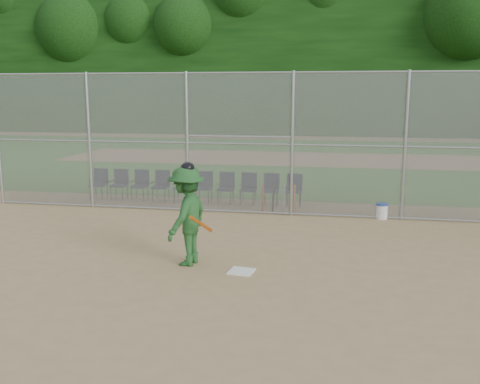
% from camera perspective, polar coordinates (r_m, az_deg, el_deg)
% --- Properties ---
extents(ground, '(100.00, 100.00, 0.00)m').
position_cam_1_polar(ground, '(10.55, -2.50, -8.37)').
color(ground, tan).
rests_on(ground, ground).
extents(grass_strip, '(100.00, 100.00, 0.00)m').
position_cam_1_polar(grass_strip, '(28.02, 5.80, 3.57)').
color(grass_strip, '#2C661E').
rests_on(grass_strip, ground).
extents(dirt_patch_far, '(24.00, 24.00, 0.00)m').
position_cam_1_polar(dirt_patch_far, '(28.02, 5.80, 3.57)').
color(dirt_patch_far, tan).
rests_on(dirt_patch_far, ground).
extents(backstop_fence, '(16.09, 0.09, 4.00)m').
position_cam_1_polar(backstop_fence, '(14.95, 1.75, 5.40)').
color(backstop_fence, gray).
rests_on(backstop_fence, ground).
extents(treeline, '(81.00, 60.00, 11.00)m').
position_cam_1_polar(treeline, '(29.87, 6.33, 14.55)').
color(treeline, black).
rests_on(treeline, ground).
extents(home_plate, '(0.52, 0.52, 0.02)m').
position_cam_1_polar(home_plate, '(10.47, 0.14, -8.46)').
color(home_plate, white).
rests_on(home_plate, ground).
extents(batter_at_plate, '(1.03, 1.48, 2.09)m').
position_cam_1_polar(batter_at_plate, '(10.71, -5.69, -2.49)').
color(batter_at_plate, '#215324').
rests_on(batter_at_plate, ground).
extents(water_cooler, '(0.34, 0.34, 0.43)m').
position_cam_1_polar(water_cooler, '(15.17, 14.89, -1.96)').
color(water_cooler, white).
rests_on(water_cooler, ground).
extents(spare_bats, '(0.96, 0.29, 0.85)m').
position_cam_1_polar(spare_bats, '(15.30, 4.11, -0.74)').
color(spare_bats, '#D84C14').
rests_on(spare_bats, ground).
extents(chair_0, '(0.54, 0.52, 0.96)m').
position_cam_1_polar(chair_0, '(17.98, -14.86, 0.83)').
color(chair_0, '#0E1534').
rests_on(chair_0, ground).
extents(chair_1, '(0.54, 0.52, 0.96)m').
position_cam_1_polar(chair_1, '(17.70, -12.79, 0.77)').
color(chair_1, '#0E1534').
rests_on(chair_1, ground).
extents(chair_2, '(0.54, 0.52, 0.96)m').
position_cam_1_polar(chair_2, '(17.43, -10.66, 0.70)').
color(chair_2, '#0E1534').
rests_on(chair_2, ground).
extents(chair_3, '(0.54, 0.52, 0.96)m').
position_cam_1_polar(chair_3, '(17.19, -8.46, 0.63)').
color(chair_3, '#0E1534').
rests_on(chair_3, ground).
extents(chair_4, '(0.54, 0.52, 0.96)m').
position_cam_1_polar(chair_4, '(16.98, -6.21, 0.56)').
color(chair_4, '#0E1534').
rests_on(chair_4, ground).
extents(chair_5, '(0.54, 0.52, 0.96)m').
position_cam_1_polar(chair_5, '(16.79, -3.90, 0.48)').
color(chair_5, '#0E1534').
rests_on(chair_5, ground).
extents(chair_6, '(0.54, 0.52, 0.96)m').
position_cam_1_polar(chair_6, '(16.63, -1.54, 0.41)').
color(chair_6, '#0E1534').
rests_on(chair_6, ground).
extents(chair_7, '(0.54, 0.52, 0.96)m').
position_cam_1_polar(chair_7, '(16.50, 0.86, 0.33)').
color(chair_7, '#0E1534').
rests_on(chair_7, ground).
extents(chair_8, '(0.54, 0.52, 0.96)m').
position_cam_1_polar(chair_8, '(16.40, 3.30, 0.25)').
color(chair_8, '#0E1534').
rests_on(chair_8, ground).
extents(chair_9, '(0.54, 0.52, 0.96)m').
position_cam_1_polar(chair_9, '(16.33, 5.75, 0.16)').
color(chair_9, '#0E1534').
rests_on(chair_9, ground).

